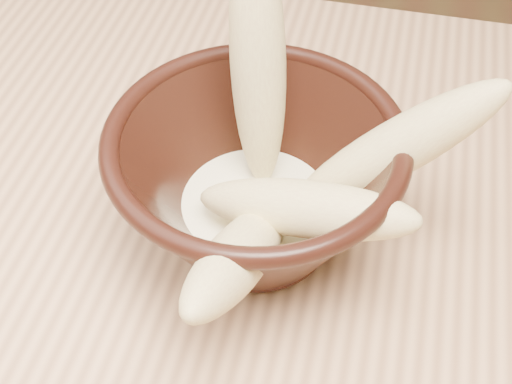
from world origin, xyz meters
TOP-DOWN VIEW (x-y plane):
  - bowl at (-0.05, 0.11)m, footprint 0.18×0.18m
  - milk_puddle at (-0.05, 0.11)m, footprint 0.10×0.10m
  - banana_upright at (-0.05, 0.15)m, footprint 0.06×0.08m
  - banana_right at (0.03, 0.12)m, footprint 0.14×0.06m
  - banana_across at (-0.01, 0.08)m, footprint 0.14×0.06m
  - banana_front at (-0.04, 0.04)m, footprint 0.05×0.14m

SIDE VIEW (x-z plane):
  - milk_puddle at x=-0.05m, z-range 0.78..0.79m
  - bowl at x=-0.05m, z-range 0.76..0.86m
  - banana_front at x=-0.04m, z-range 0.77..0.87m
  - banana_across at x=-0.01m, z-range 0.79..0.86m
  - banana_right at x=0.03m, z-range 0.77..0.90m
  - banana_upright at x=-0.05m, z-range 0.78..0.95m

